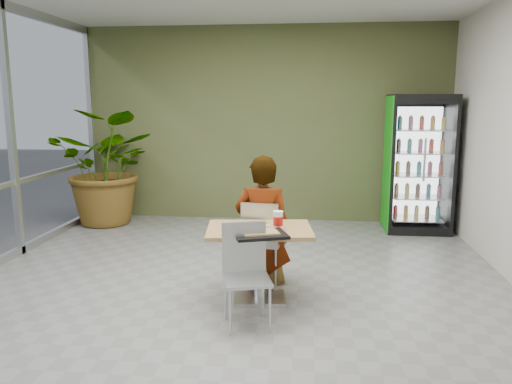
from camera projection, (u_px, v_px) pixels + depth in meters
The scene contains 12 objects.
ground at pixel (232, 297), 5.12m from camera, with size 7.00×7.00×0.00m, color gray.
room_envelope at pixel (230, 141), 4.83m from camera, with size 6.00×7.00×3.20m, color beige, non-canonical shape.
dining_table at pixel (259, 249), 4.94m from camera, with size 1.10×0.84×0.75m.
chair_far at pixel (261, 236), 5.43m from camera, with size 0.45×0.45×0.92m.
chair_near at pixel (245, 265), 4.46m from camera, with size 0.50×0.50×0.91m.
seated_woman at pixel (263, 233), 5.47m from camera, with size 0.63×0.41×1.72m, color black.
pizza_plate at pixel (258, 224), 5.01m from camera, with size 0.30×0.24×0.03m.
soda_cup at pixel (278, 220), 4.88m from camera, with size 0.10×0.10×0.17m.
napkin_stack at pixel (230, 232), 4.71m from camera, with size 0.15×0.15×0.02m, color white.
cafeteria_tray at pixel (260, 235), 4.60m from camera, with size 0.48×0.35×0.03m, color black.
beverage_fridge at pixel (418, 164), 7.59m from camera, with size 0.96×0.74×2.08m.
potted_plant at pixel (109, 167), 8.06m from camera, with size 1.68×1.45×1.86m, color #336B2A.
Camera 1 is at (0.78, -4.78, 1.98)m, focal length 35.00 mm.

